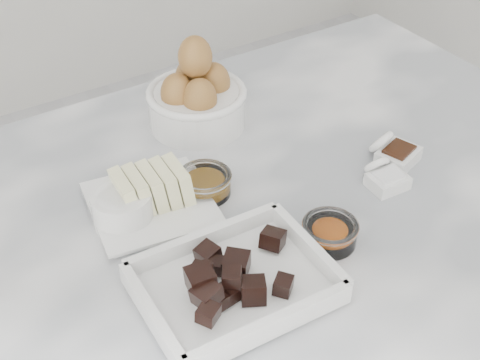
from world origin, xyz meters
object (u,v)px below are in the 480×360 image
at_px(egg_bowl, 196,97).
at_px(vanilla_spoon, 394,152).
at_px(zest_bowl, 330,232).
at_px(chocolate_dish, 235,278).
at_px(honey_bowl, 205,183).
at_px(butter_plate, 148,197).
at_px(salt_spoon, 385,177).
at_px(sugar_ramekin, 122,207).

height_order(egg_bowl, vanilla_spoon, egg_bowl).
bearing_deg(zest_bowl, chocolate_dish, -176.78).
xyz_separation_m(egg_bowl, honey_bowl, (-0.08, -0.16, -0.03)).
relative_size(butter_plate, egg_bowl, 1.15).
xyz_separation_m(chocolate_dish, vanilla_spoon, (0.34, 0.10, -0.01)).
xyz_separation_m(butter_plate, salt_spoon, (0.31, -0.13, -0.01)).
height_order(egg_bowl, honey_bowl, egg_bowl).
height_order(honey_bowl, vanilla_spoon, vanilla_spoon).
height_order(egg_bowl, zest_bowl, egg_bowl).
bearing_deg(salt_spoon, honey_bowl, 151.71).
bearing_deg(salt_spoon, egg_bowl, 117.60).
bearing_deg(honey_bowl, zest_bowl, -64.13).
height_order(chocolate_dish, honey_bowl, chocolate_dish).
height_order(vanilla_spoon, salt_spoon, vanilla_spoon).
distance_m(egg_bowl, zest_bowl, 0.34).
distance_m(zest_bowl, vanilla_spoon, 0.21).
relative_size(butter_plate, sugar_ramekin, 2.25).
xyz_separation_m(honey_bowl, vanilla_spoon, (0.28, -0.09, -0.00)).
height_order(sugar_ramekin, honey_bowl, sugar_ramekin).
bearing_deg(egg_bowl, honey_bowl, -116.32).
relative_size(chocolate_dish, egg_bowl, 1.45).
bearing_deg(chocolate_dish, vanilla_spoon, 15.84).
bearing_deg(zest_bowl, egg_bowl, 90.89).
relative_size(chocolate_dish, zest_bowl, 3.13).
distance_m(chocolate_dish, zest_bowl, 0.15).
xyz_separation_m(honey_bowl, zest_bowl, (0.08, -0.17, 0.00)).
bearing_deg(egg_bowl, butter_plate, -136.82).
height_order(butter_plate, salt_spoon, butter_plate).
bearing_deg(chocolate_dish, zest_bowl, 3.22).
height_order(chocolate_dish, butter_plate, butter_plate).
distance_m(sugar_ramekin, vanilla_spoon, 0.41).
bearing_deg(butter_plate, salt_spoon, -22.54).
xyz_separation_m(sugar_ramekin, vanilla_spoon, (0.40, -0.09, -0.01)).
bearing_deg(egg_bowl, sugar_ramekin, -142.33).
xyz_separation_m(egg_bowl, zest_bowl, (0.01, -0.33, -0.03)).
bearing_deg(vanilla_spoon, chocolate_dish, -164.16).
xyz_separation_m(chocolate_dish, sugar_ramekin, (-0.06, 0.19, 0.00)).
relative_size(sugar_ramekin, honey_bowl, 1.06).
bearing_deg(honey_bowl, vanilla_spoon, -17.12).
relative_size(butter_plate, vanilla_spoon, 2.13).
bearing_deg(egg_bowl, chocolate_dish, -112.83).
bearing_deg(salt_spoon, sugar_ramekin, 160.11).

